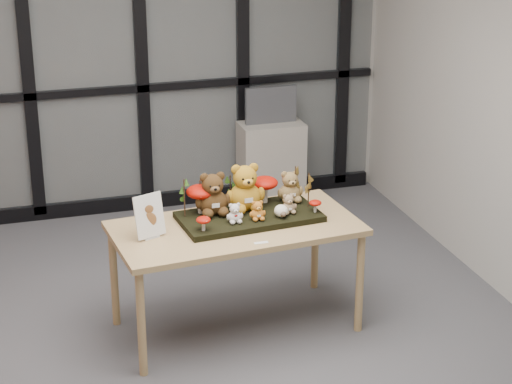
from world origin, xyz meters
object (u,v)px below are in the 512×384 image
object	(u,v)px
bear_small_yellow	(257,209)
sign_holder	(149,218)
bear_brown_medium	(213,191)
monitor	(271,105)
display_table	(236,235)
bear_white_bow	(235,212)
plush_cream_hedgehog	(281,210)
mushroom_front_left	(203,223)
bear_pooh_yellow	(245,184)
cabinet	(271,164)
diorama_tray	(249,217)
bear_beige_small	(289,202)
bear_tan_back	(290,184)
mushroom_front_right	(315,205)
mushroom_back_right	(265,188)
mushroom_back_left	(201,198)

from	to	relation	value
bear_small_yellow	sign_holder	bearing A→B (deg)	174.77
bear_brown_medium	monitor	world-z (taller)	bear_brown_medium
display_table	bear_white_bow	xyz separation A→B (m)	(-0.02, -0.03, 0.17)
bear_small_yellow	plush_cream_hedgehog	distance (m)	0.16
bear_brown_medium	mushroom_front_left	xyz separation A→B (m)	(-0.12, -0.25, -0.10)
bear_pooh_yellow	cabinet	distance (m)	2.09
cabinet	monitor	size ratio (longest dim) A/B	1.64
diorama_tray	bear_beige_small	size ratio (longest dim) A/B	6.25
bear_white_bow	bear_beige_small	world-z (taller)	bear_beige_small
bear_white_bow	cabinet	distance (m)	2.28
bear_small_yellow	mushroom_front_left	bearing A→B (deg)	-173.84
display_table	cabinet	world-z (taller)	cabinet
bear_pooh_yellow	cabinet	size ratio (longest dim) A/B	0.47
bear_white_bow	bear_tan_back	bearing A→B (deg)	23.81
bear_pooh_yellow	bear_small_yellow	bearing A→B (deg)	-87.14
bear_pooh_yellow	mushroom_front_right	size ratio (longest dim) A/B	3.83
monitor	display_table	bearing A→B (deg)	-113.13
cabinet	display_table	bearing A→B (deg)	-113.33
bear_white_bow	plush_cream_hedgehog	distance (m)	0.30
plush_cream_hedgehog	mushroom_back_right	xyz separation A→B (m)	(-0.03, 0.26, 0.05)
bear_tan_back	mushroom_front_right	xyz separation A→B (m)	(0.09, -0.23, -0.07)
bear_small_yellow	mushroom_back_right	distance (m)	0.29
mushroom_back_right	mushroom_front_left	distance (m)	0.59
bear_brown_medium	cabinet	distance (m)	2.18
mushroom_back_right	bear_beige_small	bearing A→B (deg)	-67.21
bear_small_yellow	cabinet	bearing A→B (deg)	64.99
display_table	mushroom_back_left	world-z (taller)	mushroom_back_left
bear_small_yellow	plush_cream_hedgehog	world-z (taller)	bear_small_yellow
mushroom_back_right	cabinet	xyz separation A→B (m)	(0.61, 1.78, -0.49)
display_table	mushroom_front_right	distance (m)	0.54
bear_brown_medium	sign_holder	xyz separation A→B (m)	(-0.43, -0.17, -0.06)
mushroom_back_left	plush_cream_hedgehog	bearing A→B (deg)	-24.25
bear_brown_medium	mushroom_front_left	bearing A→B (deg)	-121.08
bear_small_yellow	cabinet	xyz separation A→B (m)	(0.74, 2.05, -0.46)
bear_pooh_yellow	monitor	world-z (taller)	bear_pooh_yellow
bear_beige_small	bear_tan_back	bearing A→B (deg)	63.92
bear_tan_back	bear_small_yellow	world-z (taller)	bear_tan_back
bear_beige_small	mushroom_back_left	world-z (taller)	mushroom_back_left
mushroom_back_right	cabinet	size ratio (longest dim) A/B	0.27
bear_pooh_yellow	plush_cream_hedgehog	bearing A→B (deg)	-51.22
sign_holder	monitor	size ratio (longest dim) A/B	0.62
mushroom_back_right	plush_cream_hedgehog	bearing A→B (deg)	-84.48
bear_pooh_yellow	bear_small_yellow	world-z (taller)	bear_pooh_yellow
sign_holder	cabinet	world-z (taller)	sign_holder
diorama_tray	mushroom_front_right	world-z (taller)	mushroom_front_right
bear_brown_medium	mushroom_back_left	world-z (taller)	bear_brown_medium
bear_tan_back	cabinet	bearing A→B (deg)	70.95
diorama_tray	bear_small_yellow	bearing A→B (deg)	-82.12
bear_tan_back	mushroom_front_left	distance (m)	0.73
display_table	plush_cream_hedgehog	distance (m)	0.32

